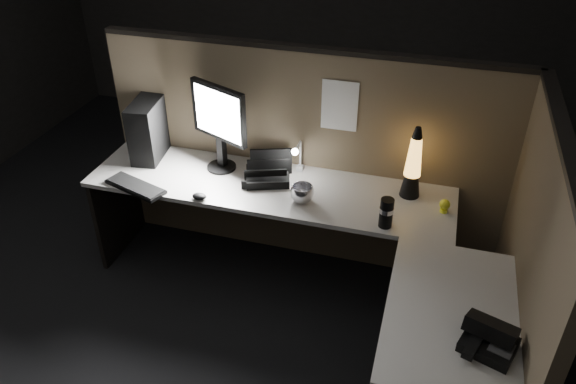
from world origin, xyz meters
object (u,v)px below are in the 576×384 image
(monitor, at_px, (219,120))
(desk_phone, at_px, (489,338))
(keyboard, at_px, (136,187))
(lava_lamp, at_px, (413,168))
(pc_tower, at_px, (149,129))

(monitor, xyz_separation_m, desk_phone, (1.66, -1.10, -0.29))
(keyboard, distance_m, lava_lamp, 1.70)
(keyboard, relative_size, lava_lamp, 0.90)
(keyboard, xyz_separation_m, desk_phone, (2.09, -0.71, 0.04))
(pc_tower, distance_m, keyboard, 0.46)
(keyboard, height_order, lava_lamp, lava_lamp)
(monitor, bearing_deg, pc_tower, -158.35)
(desk_phone, bearing_deg, pc_tower, 172.20)
(pc_tower, xyz_separation_m, desk_phone, (2.18, -1.13, -0.15))
(monitor, height_order, desk_phone, monitor)
(monitor, relative_size, desk_phone, 2.12)
(monitor, distance_m, lava_lamp, 1.23)
(monitor, relative_size, lava_lamp, 1.25)
(pc_tower, height_order, desk_phone, pc_tower)
(lava_lamp, height_order, desk_phone, lava_lamp)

